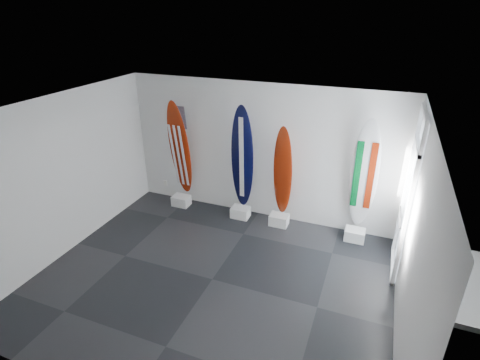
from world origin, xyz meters
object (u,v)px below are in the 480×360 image
at_px(surfboard_navy, 242,158).
at_px(surfboard_swiss, 283,172).
at_px(surfboard_usa, 180,149).
at_px(surfboard_italy, 364,176).

height_order(surfboard_navy, surfboard_swiss, surfboard_navy).
distance_m(surfboard_usa, surfboard_italy, 4.04).
bearing_deg(surfboard_usa, surfboard_italy, 4.49).
height_order(surfboard_navy, surfboard_italy, surfboard_italy).
height_order(surfboard_usa, surfboard_navy, surfboard_navy).
xyz_separation_m(surfboard_navy, surfboard_italy, (2.51, 0.00, 0.00)).
bearing_deg(surfboard_italy, surfboard_navy, -178.87).
distance_m(surfboard_navy, surfboard_italy, 2.51).
relative_size(surfboard_usa, surfboard_swiss, 1.18).
bearing_deg(surfboard_swiss, surfboard_italy, 16.01).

